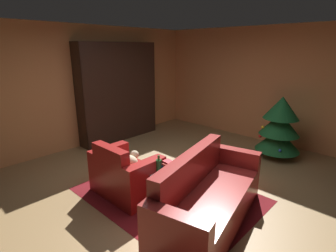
{
  "coord_description": "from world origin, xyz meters",
  "views": [
    {
      "loc": [
        2.54,
        -2.77,
        2.14
      ],
      "look_at": [
        -0.17,
        0.07,
        0.96
      ],
      "focal_mm": 28.02,
      "sensor_mm": 36.0,
      "label": 1
    }
  ],
  "objects_px": {
    "book_stack_on_table": "(169,167)",
    "bookshelf_unit": "(123,93)",
    "armchair_red": "(125,175)",
    "couch_red": "(208,200)",
    "decorated_tree": "(279,126)",
    "bottle_on_table": "(159,165)",
    "coffee_table": "(172,173)"
  },
  "relations": [
    {
      "from": "armchair_red",
      "to": "couch_red",
      "type": "xyz_separation_m",
      "value": [
        1.28,
        0.31,
        0.01
      ]
    },
    {
      "from": "armchair_red",
      "to": "coffee_table",
      "type": "bearing_deg",
      "value": 30.74
    },
    {
      "from": "book_stack_on_table",
      "to": "bookshelf_unit",
      "type": "bearing_deg",
      "value": 154.3
    },
    {
      "from": "couch_red",
      "to": "bottle_on_table",
      "type": "relative_size",
      "value": 8.6
    },
    {
      "from": "book_stack_on_table",
      "to": "bottle_on_table",
      "type": "distance_m",
      "value": 0.15
    },
    {
      "from": "bookshelf_unit",
      "to": "decorated_tree",
      "type": "xyz_separation_m",
      "value": [
        3.23,
        1.36,
        -0.45
      ]
    },
    {
      "from": "bookshelf_unit",
      "to": "bottle_on_table",
      "type": "xyz_separation_m",
      "value": [
        2.66,
        -1.44,
        -0.53
      ]
    },
    {
      "from": "bookshelf_unit",
      "to": "decorated_tree",
      "type": "distance_m",
      "value": 3.53
    },
    {
      "from": "armchair_red",
      "to": "coffee_table",
      "type": "distance_m",
      "value": 0.72
    },
    {
      "from": "couch_red",
      "to": "decorated_tree",
      "type": "bearing_deg",
      "value": 94.06
    },
    {
      "from": "armchair_red",
      "to": "couch_red",
      "type": "bearing_deg",
      "value": 13.45
    },
    {
      "from": "book_stack_on_table",
      "to": "decorated_tree",
      "type": "xyz_separation_m",
      "value": [
        0.47,
        2.68,
        0.1
      ]
    },
    {
      "from": "bookshelf_unit",
      "to": "book_stack_on_table",
      "type": "relative_size",
      "value": 9.98
    },
    {
      "from": "coffee_table",
      "to": "bookshelf_unit",
      "type": "bearing_deg",
      "value": 155.14
    },
    {
      "from": "coffee_table",
      "to": "decorated_tree",
      "type": "relative_size",
      "value": 0.55
    },
    {
      "from": "book_stack_on_table",
      "to": "decorated_tree",
      "type": "relative_size",
      "value": 0.18
    },
    {
      "from": "coffee_table",
      "to": "couch_red",
      "type": "bearing_deg",
      "value": -4.95
    },
    {
      "from": "couch_red",
      "to": "coffee_table",
      "type": "distance_m",
      "value": 0.68
    },
    {
      "from": "couch_red",
      "to": "book_stack_on_table",
      "type": "distance_m",
      "value": 0.7
    },
    {
      "from": "bottle_on_table",
      "to": "bookshelf_unit",
      "type": "bearing_deg",
      "value": 151.57
    },
    {
      "from": "couch_red",
      "to": "decorated_tree",
      "type": "height_order",
      "value": "decorated_tree"
    },
    {
      "from": "couch_red",
      "to": "decorated_tree",
      "type": "relative_size",
      "value": 1.71
    },
    {
      "from": "armchair_red",
      "to": "bottle_on_table",
      "type": "bearing_deg",
      "value": 20.96
    },
    {
      "from": "coffee_table",
      "to": "bottle_on_table",
      "type": "relative_size",
      "value": 2.79
    },
    {
      "from": "bottle_on_table",
      "to": "decorated_tree",
      "type": "distance_m",
      "value": 2.85
    },
    {
      "from": "couch_red",
      "to": "bottle_on_table",
      "type": "bearing_deg",
      "value": -171.98
    },
    {
      "from": "decorated_tree",
      "to": "coffee_table",
      "type": "bearing_deg",
      "value": -100.29
    },
    {
      "from": "book_stack_on_table",
      "to": "decorated_tree",
      "type": "height_order",
      "value": "decorated_tree"
    },
    {
      "from": "book_stack_on_table",
      "to": "bottle_on_table",
      "type": "height_order",
      "value": "bottle_on_table"
    },
    {
      "from": "bookshelf_unit",
      "to": "couch_red",
      "type": "relative_size",
      "value": 1.07
    },
    {
      "from": "bookshelf_unit",
      "to": "armchair_red",
      "type": "distance_m",
      "value": 2.81
    },
    {
      "from": "couch_red",
      "to": "book_stack_on_table",
      "type": "relative_size",
      "value": 9.35
    }
  ]
}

